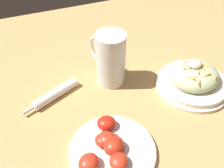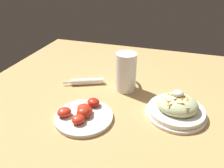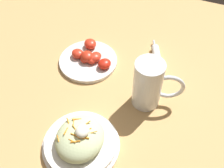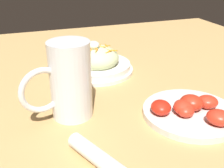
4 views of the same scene
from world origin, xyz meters
name	(u,v)px [view 2 (image 2 of 4)]	position (x,y,z in m)	size (l,w,h in m)	color
ground_plane	(131,114)	(0.00, 0.00, 0.00)	(1.43, 1.43, 0.00)	tan
salad_plate	(176,108)	(-0.16, -0.05, 0.03)	(0.22, 0.22, 0.10)	white
beer_mug	(126,74)	(0.07, -0.17, 0.08)	(0.09, 0.16, 0.17)	white
napkin_roll	(87,82)	(0.25, -0.16, 0.01)	(0.18, 0.09, 0.03)	white
tomato_plate	(83,114)	(0.16, 0.07, 0.02)	(0.21, 0.21, 0.05)	silver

